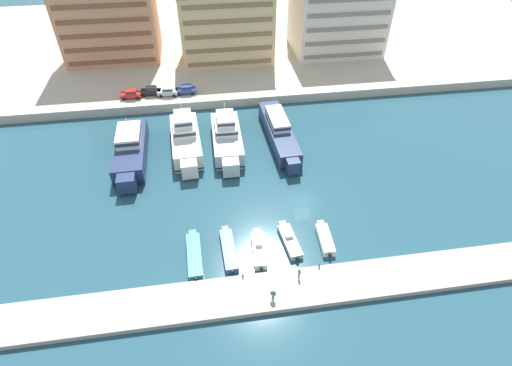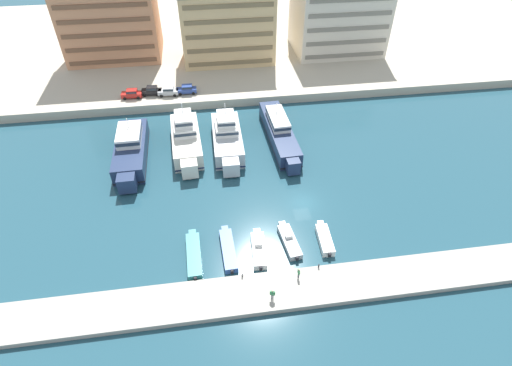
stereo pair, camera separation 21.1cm
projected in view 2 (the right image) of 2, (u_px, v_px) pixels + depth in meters
ground_plane at (303, 203)px, 60.83m from camera, size 400.00×400.00×0.00m
quay_promenade at (249, 38)px, 109.03m from camera, size 180.00×70.00×1.80m
pier_dock at (332, 285)px, 49.20m from camera, size 120.00×5.52×0.74m
yacht_navy_far_left at (131, 149)px, 68.15m from camera, size 5.29×18.66×6.57m
yacht_ivory_left at (186, 138)px, 70.16m from camera, size 5.63×17.37×7.95m
yacht_silver_mid_left at (227, 137)px, 70.60m from camera, size 5.17×17.14×7.61m
yacht_navy_center_left at (279, 132)px, 72.46m from camera, size 4.67×21.17×6.10m
motorboat_teal_far_left at (194, 255)px, 52.52m from camera, size 2.02×8.33×1.05m
motorboat_blue_left at (228, 249)px, 53.34m from camera, size 1.97×8.04×0.89m
motorboat_white_mid_left at (259, 249)px, 53.28m from camera, size 2.13×6.90×1.48m
motorboat_grey_center_left at (289, 241)px, 54.48m from camera, size 2.43×6.96×1.32m
motorboat_white_center at (325, 239)px, 54.63m from camera, size 1.91×6.21×1.02m
car_red_far_left at (132, 93)px, 81.29m from camera, size 4.18×2.08×1.80m
car_black_left at (152, 90)px, 82.29m from camera, size 4.22×2.18×1.80m
car_silver_mid_left at (168, 91)px, 82.09m from camera, size 4.21×2.15×1.80m
car_blue_center_left at (187, 89)px, 82.72m from camera, size 4.10×1.92×1.80m
apartment_block_far_left at (108, 9)px, 91.17m from camera, size 21.63×15.29×23.75m
apartment_block_left at (227, 24)px, 91.87m from camera, size 21.24×13.49×17.88m
apartment_block_mid_left at (338, 16)px, 96.02m from camera, size 21.20×16.34×17.95m
pedestrian_near_edge at (299, 272)px, 49.01m from camera, size 0.23×0.60×1.54m
pedestrian_mid_deck at (272, 294)px, 46.63m from camera, size 0.61×0.37×1.66m
bollard_west at (242, 275)px, 49.46m from camera, size 0.20×0.20×0.61m
bollard_west_mid at (319, 266)px, 50.51m from camera, size 0.20×0.20×0.61m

